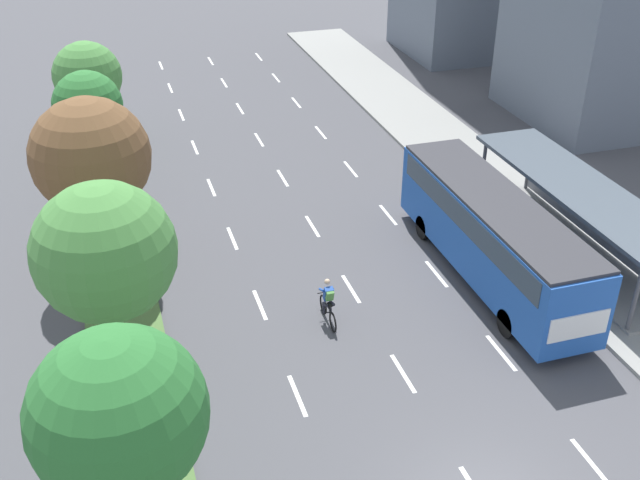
# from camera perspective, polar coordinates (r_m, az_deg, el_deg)

# --- Properties ---
(median_strip) EXTENTS (2.60, 52.00, 0.12)m
(median_strip) POSITION_cam_1_polar(r_m,az_deg,el_deg) (34.87, -15.92, 2.50)
(median_strip) COLOR #4C7038
(median_strip) RESTS_ON ground
(sidewalk_right) EXTENTS (4.50, 52.00, 0.15)m
(sidewalk_right) POSITION_cam_1_polar(r_m,az_deg,el_deg) (38.87, 10.75, 6.13)
(sidewalk_right) COLOR gray
(sidewalk_right) RESTS_ON ground
(lane_divider_left) EXTENTS (0.14, 47.24, 0.01)m
(lane_divider_left) POSITION_cam_1_polar(r_m,az_deg,el_deg) (33.52, -7.57, 2.20)
(lane_divider_left) COLOR white
(lane_divider_left) RESTS_ON ground
(lane_divider_center) EXTENTS (0.14, 47.24, 0.01)m
(lane_divider_center) POSITION_cam_1_polar(r_m,az_deg,el_deg) (34.16, -1.80, 3.03)
(lane_divider_center) COLOR white
(lane_divider_center) RESTS_ON ground
(lane_divider_right) EXTENTS (0.14, 47.24, 0.01)m
(lane_divider_right) POSITION_cam_1_polar(r_m,az_deg,el_deg) (35.14, 3.72, 3.80)
(lane_divider_right) COLOR white
(lane_divider_right) RESTS_ON ground
(bus_shelter) EXTENTS (2.90, 11.51, 2.86)m
(bus_shelter) POSITION_cam_1_polar(r_m,az_deg,el_deg) (31.04, 19.39, 2.11)
(bus_shelter) COLOR gray
(bus_shelter) RESTS_ON sidewalk_right
(bus) EXTENTS (2.54, 11.29, 3.37)m
(bus) POSITION_cam_1_polar(r_m,az_deg,el_deg) (28.30, 13.06, 0.78)
(bus) COLOR #2356B2
(bus) RESTS_ON ground
(cyclist) EXTENTS (0.46, 1.82, 1.71)m
(cyclist) POSITION_cam_1_polar(r_m,az_deg,el_deg) (25.79, 0.62, -4.86)
(cyclist) COLOR black
(cyclist) RESTS_ON ground
(median_tree_nearest) EXTENTS (3.75, 3.75, 6.65)m
(median_tree_nearest) POSITION_cam_1_polar(r_m,az_deg,el_deg) (16.15, -15.18, -12.77)
(median_tree_nearest) COLOR brown
(median_tree_nearest) RESTS_ON median_strip
(median_tree_second) EXTENTS (4.08, 4.08, 6.78)m
(median_tree_second) POSITION_cam_1_polar(r_m,az_deg,el_deg) (21.65, -16.15, -0.92)
(median_tree_second) COLOR brown
(median_tree_second) RESTS_ON median_strip
(median_tree_third) EXTENTS (4.26, 4.26, 6.95)m
(median_tree_third) POSITION_cam_1_polar(r_m,az_deg,el_deg) (27.65, -17.15, 6.11)
(median_tree_third) COLOR brown
(median_tree_third) RESTS_ON median_strip
(median_tree_fourth) EXTENTS (3.00, 3.00, 5.86)m
(median_tree_fourth) POSITION_cam_1_polar(r_m,az_deg,el_deg) (34.10, -17.35, 9.77)
(median_tree_fourth) COLOR brown
(median_tree_fourth) RESTS_ON median_strip
(median_tree_fifth) EXTENTS (3.49, 3.49, 5.35)m
(median_tree_fifth) POSITION_cam_1_polar(r_m,az_deg,el_deg) (40.72, -17.38, 11.90)
(median_tree_fifth) COLOR brown
(median_tree_fifth) RESTS_ON median_strip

